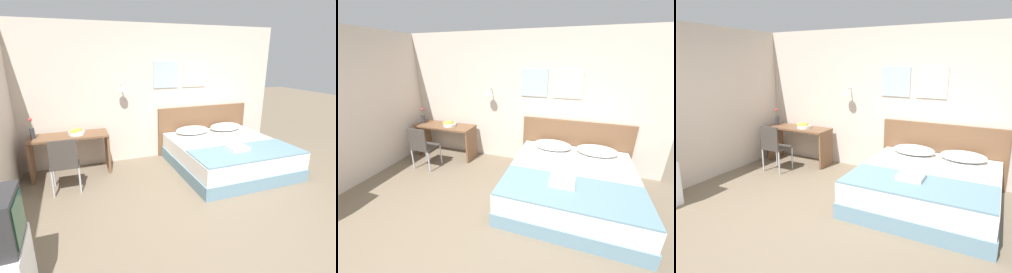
{
  "view_description": "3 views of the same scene",
  "coord_description": "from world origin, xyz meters",
  "views": [
    {
      "loc": [
        -1.46,
        -2.3,
        2.08
      ],
      "look_at": [
        0.06,
        1.8,
        0.71
      ],
      "focal_mm": 28.0,
      "sensor_mm": 36.0,
      "label": 1
    },
    {
      "loc": [
        1.16,
        -1.31,
        2.16
      ],
      "look_at": [
        0.08,
        1.82,
        0.88
      ],
      "focal_mm": 22.0,
      "sensor_mm": 36.0,
      "label": 2
    },
    {
      "loc": [
        2.08,
        -2.46,
        2.03
      ],
      "look_at": [
        -0.12,
        1.65,
        0.88
      ],
      "focal_mm": 32.0,
      "sensor_mm": 36.0,
      "label": 3
    }
  ],
  "objects": [
    {
      "name": "ground_plane",
      "position": [
        0.0,
        0.0,
        0.0
      ],
      "size": [
        24.0,
        24.0,
        0.0
      ],
      "primitive_type": "plane",
      "color": "#756651"
    },
    {
      "name": "wall_back",
      "position": [
        0.01,
        2.77,
        1.33
      ],
      "size": [
        5.65,
        0.31,
        2.65
      ],
      "color": "beige",
      "rests_on": "ground_plane"
    },
    {
      "name": "bed",
      "position": [
        1.22,
        1.68,
        0.25
      ],
      "size": [
        1.96,
        2.0,
        0.51
      ],
      "color": "#66899E",
      "rests_on": "ground_plane"
    },
    {
      "name": "headboard",
      "position": [
        1.22,
        2.71,
        0.51
      ],
      "size": [
        2.08,
        0.06,
        1.02
      ],
      "color": "brown",
      "rests_on": "ground_plane"
    },
    {
      "name": "pillow_left",
      "position": [
        0.82,
        2.41,
        0.59
      ],
      "size": [
        0.71,
        0.44,
        0.16
      ],
      "color": "white",
      "rests_on": "bed"
    },
    {
      "name": "pillow_right",
      "position": [
        1.61,
        2.41,
        0.59
      ],
      "size": [
        0.71,
        0.44,
        0.16
      ],
      "color": "white",
      "rests_on": "bed"
    },
    {
      "name": "throw_blanket",
      "position": [
        1.22,
        1.09,
        0.52
      ],
      "size": [
        1.9,
        0.8,
        0.02
      ],
      "color": "#66899E",
      "rests_on": "bed"
    },
    {
      "name": "folded_towel_near_foot",
      "position": [
        1.11,
        1.23,
        0.56
      ],
      "size": [
        0.34,
        0.3,
        0.06
      ],
      "color": "white",
      "rests_on": "throw_blanket"
    },
    {
      "name": "desk",
      "position": [
        -1.57,
        2.4,
        0.53
      ],
      "size": [
        1.32,
        0.51,
        0.74
      ],
      "color": "brown",
      "rests_on": "ground_plane"
    },
    {
      "name": "desk_chair",
      "position": [
        -1.66,
        1.71,
        0.52
      ],
      "size": [
        0.43,
        0.43,
        0.89
      ],
      "color": "#3D3833",
      "rests_on": "ground_plane"
    },
    {
      "name": "fruit_bowl",
      "position": [
        -1.44,
        2.39,
        0.78
      ],
      "size": [
        0.28,
        0.28,
        0.12
      ],
      "color": "silver",
      "rests_on": "desk"
    },
    {
      "name": "flower_vase",
      "position": [
        -2.13,
        2.39,
        0.87
      ],
      "size": [
        0.07,
        0.07,
        0.35
      ],
      "color": "#333338",
      "rests_on": "desk"
    }
  ]
}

